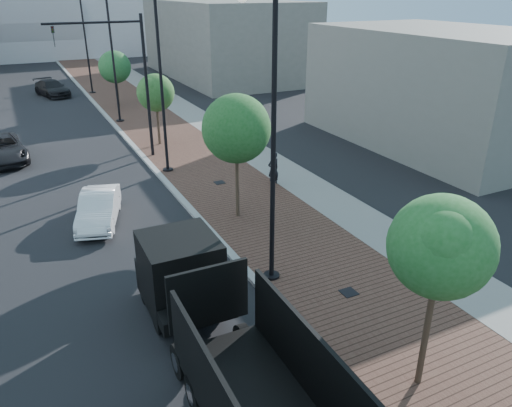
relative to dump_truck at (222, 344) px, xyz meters
name	(u,v)px	position (x,y,z in m)	size (l,w,h in m)	color
sidewalk	(139,103)	(6.28, 33.74, -1.19)	(7.00, 140.00, 0.12)	#4C2D23
concrete_strip	(169,100)	(8.98, 33.74, -1.18)	(2.40, 140.00, 0.13)	slate
curb	(98,106)	(2.78, 33.74, -1.18)	(0.30, 140.00, 0.14)	gray
dump_truck	(222,344)	(0.00, 0.00, 0.00)	(2.39, 13.34, 2.96)	black
white_sedan	(99,208)	(-1.08, 10.96, -0.57)	(1.43, 4.11, 1.35)	silver
dark_car_mid	(1,149)	(-4.63, 21.88, -0.52)	(2.40, 5.21, 1.45)	black
dark_car_far	(52,88)	(-0.07, 40.45, -0.53)	(1.99, 4.90, 1.42)	black
pedestrian	(273,169)	(7.57, 11.40, -0.35)	(0.66, 0.43, 1.80)	black
streetlight_1	(270,161)	(3.27, 3.74, 3.10)	(1.44, 0.56, 9.21)	black
streetlight_2	(161,83)	(3.38, 15.74, 3.57)	(1.72, 0.56, 9.28)	black
streetlight_3	(112,63)	(3.27, 27.74, 3.10)	(1.44, 0.56, 9.21)	black
streetlight_4	(86,41)	(3.38, 39.74, 3.57)	(1.72, 0.56, 9.28)	black
traffic_mast	(129,72)	(2.48, 18.74, 3.74)	(5.09, 0.20, 8.00)	black
tree_0	(442,246)	(4.43, -2.24, 2.74)	(2.42, 2.38, 5.19)	#382619
tree_1	(237,129)	(4.43, 8.76, 2.76)	(2.83, 2.83, 5.43)	#382619
tree_2	(156,93)	(4.43, 20.76, 2.10)	(2.34, 2.29, 4.51)	#382619
tree_3	(115,67)	(4.43, 32.76, 2.09)	(2.60, 2.59, 4.64)	#382619
convention_center	(26,11)	(0.78, 78.74, 4.76)	(50.00, 30.00, 50.00)	#B5B8C0
commercial_block_ne	(225,39)	(18.78, 43.74, 2.75)	(12.00, 22.00, 8.00)	#66645C
commercial_block_e	(441,87)	(20.78, 13.74, 2.25)	(10.00, 16.00, 7.00)	slate
utility_cover_1	(349,292)	(5.18, 1.74, -1.12)	(0.50, 0.50, 0.02)	black
utility_cover_2	(220,182)	(5.18, 12.74, -1.12)	(0.50, 0.50, 0.02)	black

